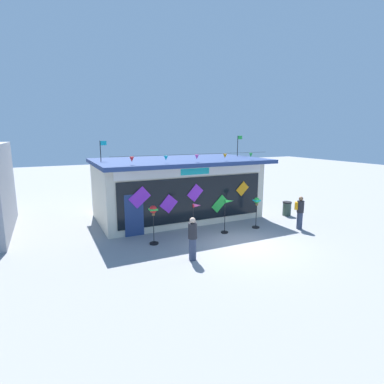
{
  "coord_description": "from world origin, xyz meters",
  "views": [
    {
      "loc": [
        -7.6,
        -10.36,
        4.75
      ],
      "look_at": [
        -1.18,
        2.9,
        1.94
      ],
      "focal_mm": 28.57,
      "sensor_mm": 36.0,
      "label": 1
    }
  ],
  "objects_px": {
    "wind_spinner_far_left": "(153,216)",
    "wind_spinner_left": "(195,218)",
    "wind_spinner_center_left": "(227,212)",
    "person_mid_plaza": "(300,212)",
    "person_near_camera": "(193,238)",
    "wind_spinner_center_right": "(257,207)",
    "trash_bin": "(287,208)",
    "kite_shop_building": "(177,188)"
  },
  "relations": [
    {
      "from": "wind_spinner_center_right",
      "to": "kite_shop_building",
      "type": "bearing_deg",
      "value": 126.13
    },
    {
      "from": "kite_shop_building",
      "to": "person_near_camera",
      "type": "height_order",
      "value": "kite_shop_building"
    },
    {
      "from": "trash_bin",
      "to": "wind_spinner_center_right",
      "type": "bearing_deg",
      "value": -159.64
    },
    {
      "from": "kite_shop_building",
      "to": "wind_spinner_far_left",
      "type": "distance_m",
      "value": 4.66
    },
    {
      "from": "wind_spinner_center_left",
      "to": "trash_bin",
      "type": "height_order",
      "value": "wind_spinner_center_left"
    },
    {
      "from": "wind_spinner_center_left",
      "to": "wind_spinner_center_right",
      "type": "xyz_separation_m",
      "value": [
        1.74,
        -0.0,
        0.11
      ]
    },
    {
      "from": "wind_spinner_far_left",
      "to": "trash_bin",
      "type": "distance_m",
      "value": 8.75
    },
    {
      "from": "wind_spinner_left",
      "to": "person_near_camera",
      "type": "bearing_deg",
      "value": -118.72
    },
    {
      "from": "kite_shop_building",
      "to": "person_near_camera",
      "type": "xyz_separation_m",
      "value": [
        -1.93,
        -6.05,
        -0.86
      ]
    },
    {
      "from": "wind_spinner_far_left",
      "to": "wind_spinner_center_right",
      "type": "height_order",
      "value": "wind_spinner_far_left"
    },
    {
      "from": "wind_spinner_left",
      "to": "wind_spinner_center_right",
      "type": "bearing_deg",
      "value": 0.1
    },
    {
      "from": "wind_spinner_far_left",
      "to": "wind_spinner_center_left",
      "type": "bearing_deg",
      "value": -0.5
    },
    {
      "from": "person_mid_plaza",
      "to": "trash_bin",
      "type": "xyz_separation_m",
      "value": [
        1.29,
        2.26,
        -0.47
      ]
    },
    {
      "from": "kite_shop_building",
      "to": "wind_spinner_center_left",
      "type": "height_order",
      "value": "kite_shop_building"
    },
    {
      "from": "wind_spinner_center_right",
      "to": "person_mid_plaza",
      "type": "relative_size",
      "value": 0.94
    },
    {
      "from": "wind_spinner_far_left",
      "to": "wind_spinner_left",
      "type": "xyz_separation_m",
      "value": [
        2.0,
        -0.04,
        -0.32
      ]
    },
    {
      "from": "kite_shop_building",
      "to": "person_mid_plaza",
      "type": "bearing_deg",
      "value": -46.54
    },
    {
      "from": "wind_spinner_left",
      "to": "trash_bin",
      "type": "relative_size",
      "value": 1.96
    },
    {
      "from": "kite_shop_building",
      "to": "wind_spinner_far_left",
      "type": "xyz_separation_m",
      "value": [
        -2.71,
        -3.77,
        -0.44
      ]
    },
    {
      "from": "wind_spinner_left",
      "to": "wind_spinner_center_left",
      "type": "height_order",
      "value": "wind_spinner_center_left"
    },
    {
      "from": "wind_spinner_far_left",
      "to": "wind_spinner_left",
      "type": "height_order",
      "value": "wind_spinner_far_left"
    },
    {
      "from": "wind_spinner_far_left",
      "to": "wind_spinner_left",
      "type": "relative_size",
      "value": 1.06
    },
    {
      "from": "kite_shop_building",
      "to": "trash_bin",
      "type": "relative_size",
      "value": 11.08
    },
    {
      "from": "kite_shop_building",
      "to": "wind_spinner_left",
      "type": "relative_size",
      "value": 5.65
    },
    {
      "from": "person_near_camera",
      "to": "wind_spinner_center_right",
      "type": "bearing_deg",
      "value": -139.3
    },
    {
      "from": "person_near_camera",
      "to": "person_mid_plaza",
      "type": "height_order",
      "value": "same"
    },
    {
      "from": "wind_spinner_center_right",
      "to": "person_near_camera",
      "type": "distance_m",
      "value": 5.22
    },
    {
      "from": "kite_shop_building",
      "to": "person_near_camera",
      "type": "bearing_deg",
      "value": -107.7
    },
    {
      "from": "wind_spinner_center_left",
      "to": "person_mid_plaza",
      "type": "bearing_deg",
      "value": -16.89
    },
    {
      "from": "trash_bin",
      "to": "person_mid_plaza",
      "type": "bearing_deg",
      "value": -119.6
    },
    {
      "from": "trash_bin",
      "to": "wind_spinner_far_left",
      "type": "bearing_deg",
      "value": -172.52
    },
    {
      "from": "wind_spinner_center_right",
      "to": "person_mid_plaza",
      "type": "bearing_deg",
      "value": -30.41
    },
    {
      "from": "person_mid_plaza",
      "to": "kite_shop_building",
      "type": "bearing_deg",
      "value": 92.12
    },
    {
      "from": "wind_spinner_far_left",
      "to": "trash_bin",
      "type": "relative_size",
      "value": 2.08
    },
    {
      "from": "wind_spinner_center_left",
      "to": "person_mid_plaza",
      "type": "height_order",
      "value": "person_mid_plaza"
    },
    {
      "from": "wind_spinner_far_left",
      "to": "person_mid_plaza",
      "type": "height_order",
      "value": "wind_spinner_far_left"
    },
    {
      "from": "wind_spinner_center_right",
      "to": "wind_spinner_center_left",
      "type": "bearing_deg",
      "value": 179.94
    },
    {
      "from": "wind_spinner_center_left",
      "to": "wind_spinner_left",
      "type": "bearing_deg",
      "value": -179.74
    },
    {
      "from": "kite_shop_building",
      "to": "wind_spinner_left",
      "type": "distance_m",
      "value": 3.95
    },
    {
      "from": "wind_spinner_far_left",
      "to": "wind_spinner_center_left",
      "type": "xyz_separation_m",
      "value": [
        3.74,
        -0.03,
        -0.26
      ]
    },
    {
      "from": "wind_spinner_center_left",
      "to": "person_mid_plaza",
      "type": "relative_size",
      "value": 0.98
    },
    {
      "from": "wind_spinner_left",
      "to": "wind_spinner_center_left",
      "type": "bearing_deg",
      "value": 0.26
    }
  ]
}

